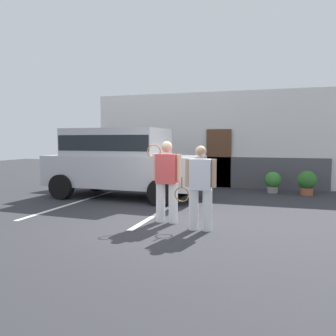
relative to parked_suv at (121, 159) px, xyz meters
name	(u,v)px	position (x,y,z in m)	size (l,w,h in m)	color
ground_plane	(162,224)	(2.26, -2.87, -1.15)	(40.00, 40.00, 0.00)	#2D2D33
parking_stripe_0	(73,203)	(-0.78, -1.37, -1.14)	(0.12, 4.40, 0.01)	silver
parking_stripe_1	(165,209)	(1.85, -1.37, -1.14)	(0.12, 4.40, 0.01)	silver
house_frontage	(216,142)	(2.26, 3.32, 0.48)	(9.30, 0.40, 3.46)	white
parked_suv	(121,159)	(0.00, 0.00, 0.00)	(4.67, 2.30, 2.05)	#B7B7BC
tennis_player_man	(167,180)	(2.31, -2.70, -0.26)	(0.76, 0.28, 1.68)	white
tennis_player_woman	(200,187)	(3.11, -3.11, -0.32)	(0.86, 0.26, 1.60)	white
potted_plant_by_porch	(273,181)	(4.33, 2.22, -0.76)	(0.52, 0.52, 0.69)	gray
potted_plant_secondary	(307,182)	(5.35, 2.08, -0.72)	(0.58, 0.58, 0.76)	#9E5638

